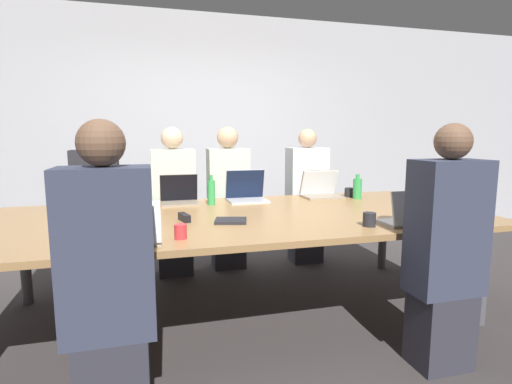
# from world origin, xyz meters

# --- Properties ---
(ground_plane) EXTENTS (24.00, 24.00, 0.00)m
(ground_plane) POSITION_xyz_m (0.00, 0.00, 0.00)
(ground_plane) COLOR #383333
(curtain_wall) EXTENTS (12.00, 0.06, 2.80)m
(curtain_wall) POSITION_xyz_m (0.00, 2.21, 1.40)
(curtain_wall) COLOR #ADADB2
(curtain_wall) RESTS_ON ground_plane
(conference_table) EXTENTS (3.60, 1.61, 0.76)m
(conference_table) POSITION_xyz_m (0.00, 0.00, 0.71)
(conference_table) COLOR #9E7547
(conference_table) RESTS_ON ground_plane
(laptop_far_center) EXTENTS (0.35, 0.27, 0.28)m
(laptop_far_center) POSITION_xyz_m (0.19, 0.58, 0.84)
(laptop_far_center) COLOR #B7B7BC
(laptop_far_center) RESTS_ON conference_table
(person_far_center) EXTENTS (0.40, 0.24, 1.42)m
(person_far_center) POSITION_xyz_m (0.12, 1.07, 0.69)
(person_far_center) COLOR #2D2D38
(person_far_center) RESTS_ON ground_plane
(laptop_far_midleft) EXTENTS (0.32, 0.24, 0.25)m
(laptop_far_midleft) POSITION_xyz_m (-0.39, 0.59, 0.83)
(laptop_far_midleft) COLOR gray
(laptop_far_midleft) RESTS_ON conference_table
(person_far_midleft) EXTENTS (0.40, 0.24, 1.42)m
(person_far_midleft) POSITION_xyz_m (-0.42, 1.00, 0.69)
(person_far_midleft) COLOR #2D2D38
(person_far_midleft) RESTS_ON ground_plane
(bottle_far_midleft) EXTENTS (0.06, 0.06, 0.25)m
(bottle_far_midleft) POSITION_xyz_m (-0.14, 0.48, 0.87)
(bottle_far_midleft) COLOR green
(bottle_far_midleft) RESTS_ON conference_table
(laptop_near_left) EXTENTS (0.32, 0.24, 0.24)m
(laptop_near_left) POSITION_xyz_m (-0.75, -0.63, 0.83)
(laptop_near_left) COLOR #B7B7BC
(laptop_near_left) RESTS_ON conference_table
(person_near_left) EXTENTS (0.40, 0.24, 1.42)m
(person_near_left) POSITION_xyz_m (-0.83, -1.00, 0.69)
(person_near_left) COLOR #2D2D38
(person_near_left) RESTS_ON ground_plane
(cup_near_left) EXTENTS (0.07, 0.07, 0.08)m
(cup_near_left) POSITION_xyz_m (-0.48, -0.58, 0.80)
(cup_near_left) COLOR red
(cup_near_left) RESTS_ON conference_table
(laptop_near_right) EXTENTS (0.32, 0.23, 0.23)m
(laptop_near_right) POSITION_xyz_m (0.98, -0.63, 0.83)
(laptop_near_right) COLOR #B7B7BC
(laptop_near_right) RESTS_ON conference_table
(person_near_right) EXTENTS (0.40, 0.24, 1.41)m
(person_near_right) POSITION_xyz_m (0.97, -0.99, 0.68)
(person_near_right) COLOR #2D2D38
(person_near_right) RESTS_ON ground_plane
(cup_near_right) EXTENTS (0.08, 0.08, 0.09)m
(cup_near_right) POSITION_xyz_m (0.72, -0.58, 0.81)
(cup_near_right) COLOR #232328
(cup_near_right) RESTS_ON conference_table
(bottle_near_right) EXTENTS (0.07, 0.07, 0.21)m
(bottle_near_right) POSITION_xyz_m (1.22, -0.46, 0.85)
(bottle_near_right) COLOR green
(bottle_near_right) RESTS_ON conference_table
(laptop_far_right) EXTENTS (0.36, 0.26, 0.26)m
(laptop_far_right) POSITION_xyz_m (0.92, 0.61, 0.84)
(laptop_far_right) COLOR gray
(laptop_far_right) RESTS_ON conference_table
(person_far_right) EXTENTS (0.40, 0.24, 1.41)m
(person_far_right) POSITION_xyz_m (0.96, 1.04, 0.68)
(person_far_right) COLOR #2D2D38
(person_far_right) RESTS_ON ground_plane
(cup_far_right) EXTENTS (0.09, 0.09, 0.08)m
(cup_far_right) POSITION_xyz_m (1.19, 0.56, 0.80)
(cup_far_right) COLOR #232328
(cup_far_right) RESTS_ON conference_table
(bottle_far_right) EXTENTS (0.08, 0.08, 0.23)m
(bottle_far_right) POSITION_xyz_m (1.21, 0.44, 0.86)
(bottle_far_right) COLOR green
(bottle_far_right) RESTS_ON conference_table
(laptop_far_left) EXTENTS (0.31, 0.26, 0.26)m
(laptop_far_left) POSITION_xyz_m (-1.05, 0.61, 0.84)
(laptop_far_left) COLOR #333338
(laptop_far_left) RESTS_ON conference_table
(person_far_left) EXTENTS (0.40, 0.24, 1.41)m
(person_far_left) POSITION_xyz_m (-1.10, 1.01, 0.68)
(person_far_left) COLOR #2D2D38
(person_far_left) RESTS_ON ground_plane
(cup_far_left) EXTENTS (0.07, 0.07, 0.09)m
(cup_far_left) POSITION_xyz_m (-0.79, 0.61, 0.81)
(cup_far_left) COLOR white
(cup_far_left) RESTS_ON conference_table
(bottle_far_left) EXTENTS (0.07, 0.07, 0.23)m
(bottle_far_left) POSITION_xyz_m (-0.79, 0.44, 0.86)
(bottle_far_left) COLOR black
(bottle_far_left) RESTS_ON conference_table
(stapler) EXTENTS (0.08, 0.16, 0.05)m
(stapler) POSITION_xyz_m (-0.42, -0.11, 0.79)
(stapler) COLOR black
(stapler) RESTS_ON conference_table
(notebook) EXTENTS (0.25, 0.22, 0.02)m
(notebook) POSITION_xyz_m (-0.12, -0.23, 0.77)
(notebook) COLOR #232328
(notebook) RESTS_ON conference_table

